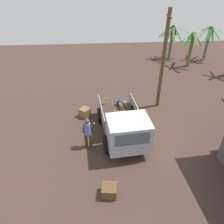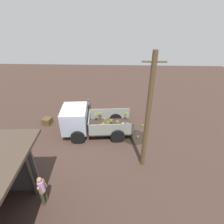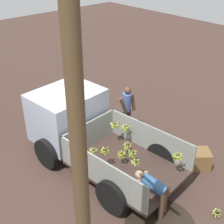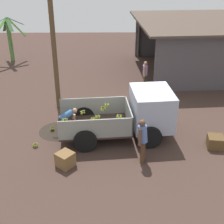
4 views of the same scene
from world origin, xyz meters
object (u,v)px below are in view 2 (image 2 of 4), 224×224
at_px(wooden_crate_1, 47,121).
at_px(utility_pole, 148,116).
at_px(person_worker_loading, 128,127).
at_px(person_foreground_visitor, 88,108).
at_px(banana_bunch_on_ground_0, 138,136).
at_px(banana_bunch_on_ground_1, 143,126).
at_px(cargo_truck, 82,120).
at_px(person_bystander_near_shed, 42,189).
at_px(wooden_crate_0, 124,114).

bearing_deg(wooden_crate_1, utility_pole, 151.02).
height_order(person_worker_loading, wooden_crate_1, person_worker_loading).
height_order(utility_pole, person_foreground_visitor, utility_pole).
distance_m(person_worker_loading, banana_bunch_on_ground_0, 0.92).
bearing_deg(banana_bunch_on_ground_0, utility_pole, 90.62).
bearing_deg(banana_bunch_on_ground_1, banana_bunch_on_ground_0, 70.28).
height_order(cargo_truck, banana_bunch_on_ground_1, cargo_truck).
bearing_deg(banana_bunch_on_ground_1, utility_pole, 83.05).
relative_size(cargo_truck, utility_pole, 0.78).
relative_size(cargo_truck, person_foreground_visitor, 2.76).
xyz_separation_m(person_bystander_near_shed, wooden_crate_0, (-3.56, -7.14, -0.58)).
bearing_deg(wooden_crate_0, cargo_truck, 37.20).
bearing_deg(wooden_crate_0, utility_pole, 100.64).
relative_size(cargo_truck, banana_bunch_on_ground_1, 19.52).
bearing_deg(person_bystander_near_shed, banana_bunch_on_ground_1, 56.93).
bearing_deg(cargo_truck, banana_bunch_on_ground_1, -172.69).
distance_m(person_worker_loading, banana_bunch_on_ground_1, 1.63).
relative_size(cargo_truck, banana_bunch_on_ground_0, 23.69).
bearing_deg(wooden_crate_1, person_bystander_near_shed, 109.27).
bearing_deg(wooden_crate_1, wooden_crate_0, -168.70).
height_order(person_bystander_near_shed, banana_bunch_on_ground_0, person_bystander_near_shed).
distance_m(person_worker_loading, wooden_crate_0, 2.29).
bearing_deg(wooden_crate_0, wooden_crate_1, 11.30).
relative_size(person_foreground_visitor, wooden_crate_0, 3.12).
xyz_separation_m(person_worker_loading, wooden_crate_0, (0.20, -2.25, -0.41)).
xyz_separation_m(banana_bunch_on_ground_0, wooden_crate_1, (6.53, -1.36, 0.14)).
relative_size(utility_pole, banana_bunch_on_ground_1, 25.06).
distance_m(banana_bunch_on_ground_1, wooden_crate_0, 1.81).
distance_m(person_bystander_near_shed, banana_bunch_on_ground_0, 6.46).
bearing_deg(person_bystander_near_shed, utility_pole, 34.58).
distance_m(person_foreground_visitor, banana_bunch_on_ground_1, 4.24).
height_order(cargo_truck, person_bystander_near_shed, cargo_truck).
bearing_deg(banana_bunch_on_ground_0, cargo_truck, -5.37).
relative_size(person_worker_loading, banana_bunch_on_ground_0, 5.57).
distance_m(cargo_truck, person_foreground_visitor, 1.89).
height_order(utility_pole, banana_bunch_on_ground_1, utility_pole).
bearing_deg(utility_pole, wooden_crate_1, -28.98).
relative_size(cargo_truck, wooden_crate_0, 8.61).
bearing_deg(person_bystander_near_shed, wooden_crate_0, 69.96).
bearing_deg(person_foreground_visitor, banana_bunch_on_ground_0, -20.13).
bearing_deg(person_worker_loading, utility_pole, 83.19).
distance_m(cargo_truck, person_worker_loading, 3.05).
bearing_deg(utility_pole, cargo_truck, -35.11).
relative_size(person_bystander_near_shed, wooden_crate_1, 2.59).
bearing_deg(cargo_truck, wooden_crate_1, -24.95).
relative_size(person_worker_loading, person_bystander_near_shed, 0.72).
distance_m(cargo_truck, wooden_crate_1, 3.11).
height_order(utility_pole, person_worker_loading, utility_pole).
relative_size(banana_bunch_on_ground_1, wooden_crate_0, 0.44).
xyz_separation_m(cargo_truck, person_bystander_near_shed, (0.73, 5.00, -0.19)).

